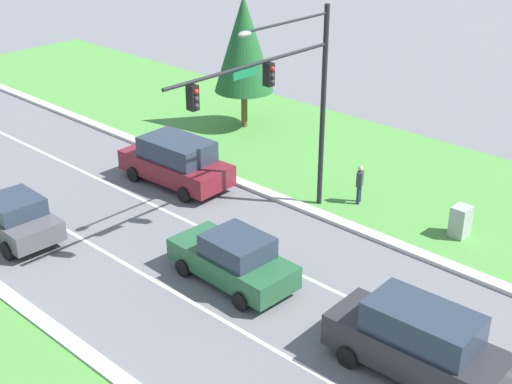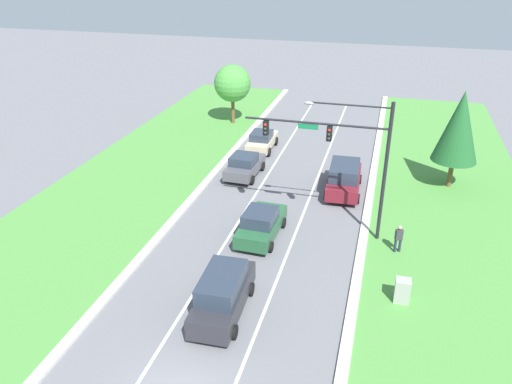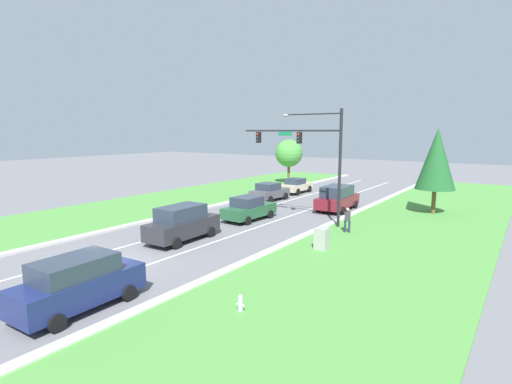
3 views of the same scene
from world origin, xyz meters
name	(u,v)px [view 3 (image 3 of 3)]	position (x,y,z in m)	size (l,w,h in m)	color
ground_plane	(102,265)	(0.00, 0.00, 0.00)	(160.00, 160.00, 0.00)	slate
curb_strip_right	(185,289)	(5.65, 0.00, 0.07)	(0.50, 90.00, 0.15)	beige
curb_strip_left	(42,245)	(-5.65, 0.00, 0.07)	(0.50, 90.00, 0.15)	beige
grass_verge_right	(297,325)	(10.90, 0.00, 0.04)	(10.00, 90.00, 0.08)	#4C8E3D
grass_verge_left	(0,233)	(-10.90, 0.00, 0.04)	(10.00, 90.00, 0.08)	#4C8E3D
lane_stripe_inner_left	(81,259)	(-1.80, 0.00, 0.00)	(0.14, 81.00, 0.01)	white
lane_stripe_inner_right	(125,272)	(1.80, 0.00, 0.00)	(0.14, 81.00, 0.01)	white
traffic_signal_mast	(310,149)	(4.18, 13.84, 5.33)	(7.84, 0.41, 8.00)	black
charcoal_suv	(182,223)	(0.03, 5.48, 1.07)	(2.19, 4.97, 2.14)	#28282D
burgundy_suv	(337,198)	(3.83, 19.59, 1.04)	(2.46, 5.16, 2.05)	maroon
champagne_sedan	(296,186)	(-3.51, 25.77, 0.81)	(2.02, 4.30, 1.59)	beige
forest_sedan	(249,208)	(-0.02, 12.33, 0.86)	(2.20, 4.54, 1.77)	#235633
navy_suv	(78,283)	(3.65, -3.42, 1.01)	(2.20, 4.78, 1.99)	navy
graphite_sedan	(269,192)	(-3.38, 20.32, 0.84)	(2.23, 4.22, 1.69)	#4C4C51
utility_cabinet	(322,239)	(7.78, 8.38, 0.63)	(0.70, 0.60, 1.27)	#9E9E99
pedestrian	(347,219)	(7.51, 12.71, 0.94)	(0.44, 0.35, 1.69)	#232842
fire_hydrant	(240,304)	(8.72, -0.27, 0.34)	(0.34, 0.20, 0.70)	#B7B7BC
conifer_near_right_tree	(437,159)	(10.79, 22.26, 4.39)	(2.98, 2.98, 6.80)	brown
oak_near_left_tree	(289,153)	(-7.90, 31.73, 3.82)	(3.38, 3.38, 5.53)	brown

